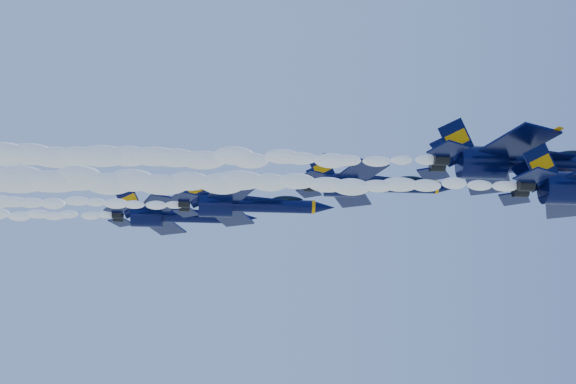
{
  "coord_description": "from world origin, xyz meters",
  "views": [
    {
      "loc": [
        -13.67,
        -71.65,
        123.38
      ],
      "look_at": [
        -8.42,
        4.16,
        153.86
      ],
      "focal_mm": 50.0,
      "sensor_mm": 36.0,
      "label": 1
    }
  ],
  "objects": [
    {
      "name": "jet_third",
      "position": [
        -0.08,
        2.55,
        154.22
      ],
      "size": [
        15.66,
        12.85,
        5.82
      ],
      "color": "black"
    },
    {
      "name": "jet_second",
      "position": [
        12.26,
        -6.73,
        152.96
      ],
      "size": [
        19.42,
        15.93,
        7.22
      ],
      "color": "black"
    },
    {
      "name": "smoke_trail_jet_second",
      "position": [
        -18.26,
        -6.73,
        152.48
      ],
      "size": [
        44.43,
        2.47,
        2.23
      ],
      "primitive_type": "ellipsoid",
      "color": "white"
    },
    {
      "name": "jet_fourth",
      "position": [
        -12.43,
        14.05,
        156.11
      ],
      "size": [
        17.91,
        14.69,
        6.65
      ],
      "color": "black"
    },
    {
      "name": "jet_fifth",
      "position": [
        -21.05,
        21.97,
        157.47
      ],
      "size": [
        17.83,
        14.62,
        6.63
      ],
      "color": "black"
    },
    {
      "name": "smoke_trail_jet_lead",
      "position": [
        -12.43,
        -11.02,
        148.4
      ],
      "size": [
        44.43,
        2.32,
        2.09
      ],
      "primitive_type": "ellipsoid",
      "color": "white"
    },
    {
      "name": "smoke_trail_jet_third",
      "position": [
        -28.98,
        2.55,
        153.77
      ],
      "size": [
        44.43,
        2.0,
        1.8
      ],
      "primitive_type": "ellipsoid",
      "color": "white"
    }
  ]
}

